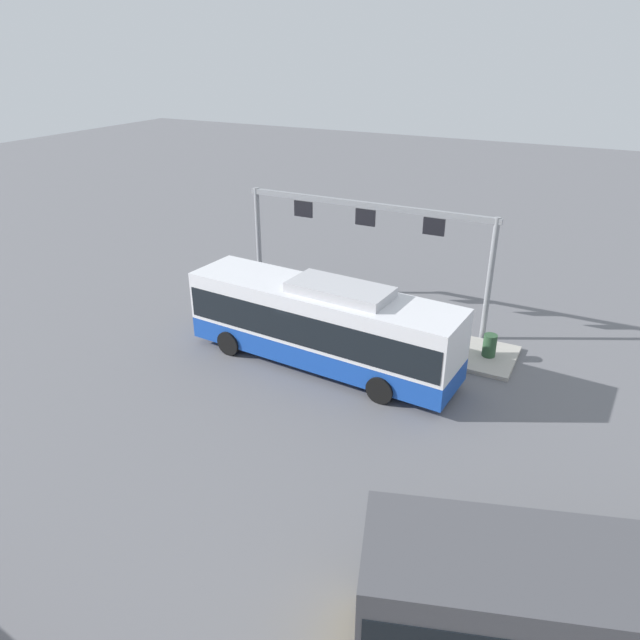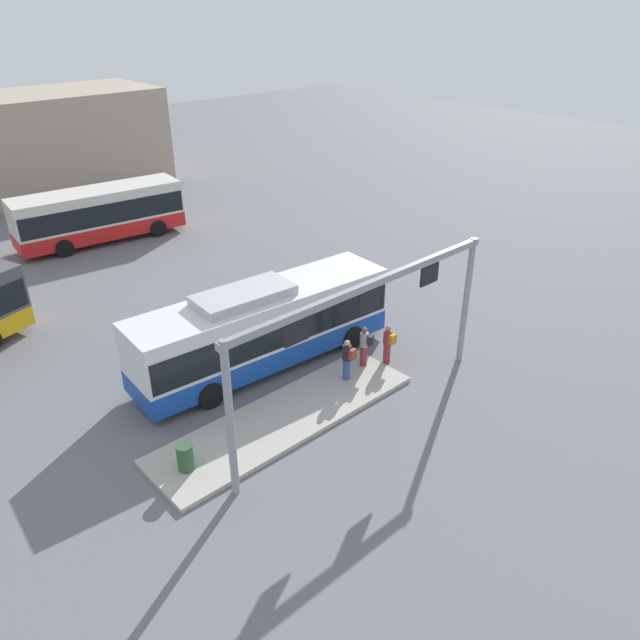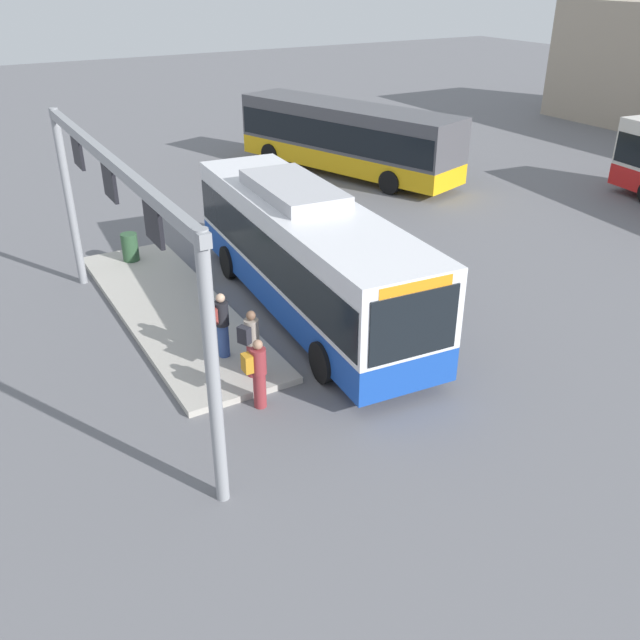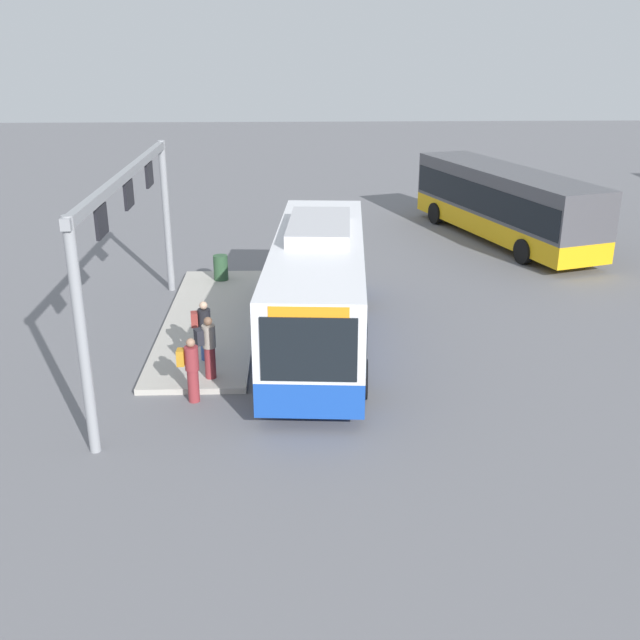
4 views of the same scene
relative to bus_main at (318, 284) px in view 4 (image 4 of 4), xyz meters
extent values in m
plane|color=slate|center=(0.01, 0.00, -1.81)|extent=(120.00, 120.00, 0.00)
cube|color=#B2ADA3|center=(-1.69, -3.32, -1.73)|extent=(10.00, 2.80, 0.16)
cube|color=#1947AD|center=(0.01, 0.00, -1.04)|extent=(10.78, 3.26, 0.85)
cube|color=silver|center=(0.01, 0.00, 0.34)|extent=(10.78, 3.26, 1.90)
cube|color=black|center=(0.01, 0.00, 0.14)|extent=(10.58, 3.28, 1.20)
cube|color=black|center=(5.33, -0.38, 0.24)|extent=(0.19, 2.12, 1.50)
cube|color=#B7B7BC|center=(-0.79, 0.06, 1.47)|extent=(3.84, 2.01, 0.36)
cube|color=orange|center=(5.26, -0.38, 1.09)|extent=(0.25, 1.75, 0.28)
cylinder|color=black|center=(3.60, 0.94, -1.31)|extent=(1.02, 0.37, 1.00)
cylinder|color=black|center=(3.43, -1.45, -1.31)|extent=(1.02, 0.37, 1.00)
cylinder|color=black|center=(-3.02, 1.42, -1.31)|extent=(1.02, 0.37, 1.00)
cylinder|color=black|center=(-3.19, -0.97, -1.31)|extent=(1.02, 0.37, 1.00)
cube|color=#EAAD14|center=(-11.38, 8.41, -1.04)|extent=(11.39, 5.87, 0.85)
cube|color=#4C4C51|center=(-11.38, 8.41, 0.34)|extent=(11.39, 5.87, 1.90)
cube|color=black|center=(-11.38, 8.41, 0.14)|extent=(11.19, 5.84, 1.20)
cylinder|color=black|center=(-14.60, 6.08, -1.31)|extent=(1.04, 0.60, 1.00)
cylinder|color=black|center=(-15.35, 8.36, -1.31)|extent=(1.04, 0.60, 1.00)
cylinder|color=black|center=(-7.79, 8.33, -1.31)|extent=(1.04, 0.60, 1.00)
cylinder|color=black|center=(-8.54, 10.60, -1.31)|extent=(1.04, 0.60, 1.00)
cylinder|color=maroon|center=(3.65, -3.18, -1.39)|extent=(0.28, 0.28, 0.85)
cylinder|color=maroon|center=(3.65, -3.18, -0.66)|extent=(0.34, 0.34, 0.60)
sphere|color=#9E755B|center=(3.65, -3.18, -0.25)|extent=(0.22, 0.22, 0.22)
cube|color=#BF7F1E|center=(3.65, -3.44, -0.63)|extent=(0.28, 0.18, 0.40)
cylinder|color=#334C8C|center=(1.47, -3.11, -1.23)|extent=(0.32, 0.32, 0.85)
cylinder|color=black|center=(1.47, -3.11, -0.50)|extent=(0.38, 0.38, 0.60)
sphere|color=tan|center=(1.47, -3.11, -0.09)|extent=(0.22, 0.22, 0.22)
cube|color=maroon|center=(1.51, -3.37, -0.47)|extent=(0.30, 0.22, 0.40)
cylinder|color=maroon|center=(2.64, -2.87, -1.23)|extent=(0.37, 0.37, 0.85)
cylinder|color=gray|center=(2.64, -2.87, -0.50)|extent=(0.46, 0.46, 0.60)
sphere|color=brown|center=(2.64, -2.87, -0.09)|extent=(0.22, 0.22, 0.22)
cube|color=#26262D|center=(2.76, -3.10, -0.47)|extent=(0.33, 0.29, 0.40)
cylinder|color=gray|center=(-5.02, -5.04, 0.79)|extent=(0.24, 0.24, 5.20)
cylinder|color=gray|center=(5.94, -5.04, 0.79)|extent=(0.24, 0.24, 5.20)
cube|color=gray|center=(0.46, -5.04, 3.24)|extent=(11.37, 0.20, 0.24)
cube|color=black|center=(-2.56, -5.04, 2.69)|extent=(0.90, 0.08, 0.70)
cube|color=black|center=(0.46, -5.04, 2.69)|extent=(0.90, 0.08, 0.70)
cube|color=black|center=(3.48, -5.04, 2.69)|extent=(0.90, 0.08, 0.70)
cylinder|color=#2D5133|center=(-5.65, -3.34, -1.20)|extent=(0.52, 0.52, 0.90)
camera|label=1|loc=(-9.02, 17.59, 9.47)|focal=32.95mm
camera|label=2|loc=(-12.35, -16.75, 11.26)|focal=34.34mm
camera|label=3|loc=(15.12, -8.28, 6.87)|focal=38.35mm
camera|label=4|loc=(20.17, -0.65, 6.62)|focal=41.80mm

